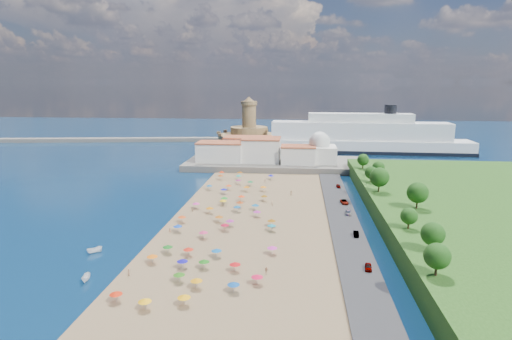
# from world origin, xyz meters

# --- Properties ---
(ground) EXTENTS (700.00, 700.00, 0.00)m
(ground) POSITION_xyz_m (0.00, 0.00, 0.00)
(ground) COLOR #071938
(ground) RESTS_ON ground
(terrace) EXTENTS (90.00, 36.00, 3.00)m
(terrace) POSITION_xyz_m (10.00, 73.00, 1.50)
(terrace) COLOR #59544C
(terrace) RESTS_ON ground
(jetty) EXTENTS (18.00, 70.00, 2.40)m
(jetty) POSITION_xyz_m (-12.00, 108.00, 1.20)
(jetty) COLOR #59544C
(jetty) RESTS_ON ground
(breakwater) EXTENTS (199.03, 34.77, 2.60)m
(breakwater) POSITION_xyz_m (-110.00, 153.00, 1.30)
(breakwater) COLOR #59544C
(breakwater) RESTS_ON ground
(waterfront_buildings) EXTENTS (57.00, 29.00, 11.00)m
(waterfront_buildings) POSITION_xyz_m (-3.05, 73.64, 7.88)
(waterfront_buildings) COLOR silver
(waterfront_buildings) RESTS_ON terrace
(domed_building) EXTENTS (16.00, 16.00, 15.00)m
(domed_building) POSITION_xyz_m (30.00, 71.00, 8.97)
(domed_building) COLOR silver
(domed_building) RESTS_ON terrace
(fortress) EXTENTS (40.00, 40.00, 32.40)m
(fortress) POSITION_xyz_m (-12.00, 138.00, 6.68)
(fortress) COLOR #936E49
(fortress) RESTS_ON ground
(cruise_ship) EXTENTS (130.52, 22.66, 28.40)m
(cruise_ship) POSITION_xyz_m (55.80, 122.46, 8.41)
(cruise_ship) COLOR black
(cruise_ship) RESTS_ON ground
(beach_parasols) EXTENTS (30.71, 117.20, 2.20)m
(beach_parasols) POSITION_xyz_m (-1.78, -12.16, 2.15)
(beach_parasols) COLOR gray
(beach_parasols) RESTS_ON beach
(beachgoers) EXTENTS (34.22, 89.45, 1.89)m
(beachgoers) POSITION_xyz_m (4.25, -3.07, 1.11)
(beachgoers) COLOR tan
(beachgoers) RESTS_ON beach
(moored_boats) EXTENTS (8.25, 18.60, 1.49)m
(moored_boats) POSITION_xyz_m (-26.51, -48.20, 0.73)
(moored_boats) COLOR white
(moored_boats) RESTS_ON ground
(parked_cars) EXTENTS (2.84, 79.01, 1.31)m
(parked_cars) POSITION_xyz_m (36.00, -4.49, 1.34)
(parked_cars) COLOR gray
(parked_cars) RESTS_ON promenade
(hillside_trees) EXTENTS (13.49, 105.50, 8.06)m
(hillside_trees) POSITION_xyz_m (48.55, -7.41, 10.13)
(hillside_trees) COLOR #382314
(hillside_trees) RESTS_ON hillside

